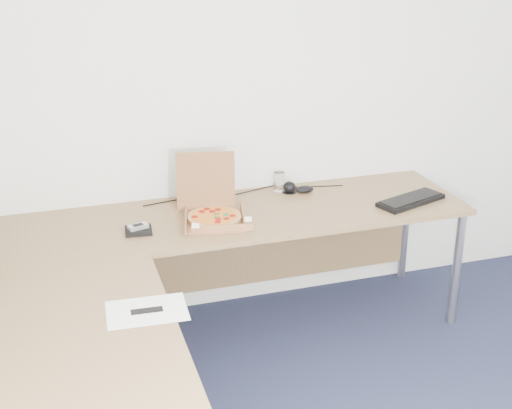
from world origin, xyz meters
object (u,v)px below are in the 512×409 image
object	(u,v)px
drinking_glass	(279,182)
keyboard	(411,200)
desk	(201,259)
wallet	(139,231)
pizza_box	(214,213)

from	to	relation	value
drinking_glass	keyboard	xyz separation A→B (m)	(0.64, -0.41, -0.04)
desk	wallet	world-z (taller)	wallet
desk	wallet	distance (m)	0.41
pizza_box	drinking_glass	world-z (taller)	pizza_box
drinking_glass	keyboard	size ratio (longest dim) A/B	0.27
keyboard	desk	bearing A→B (deg)	173.76
wallet	drinking_glass	bearing A→B (deg)	27.61
desk	wallet	bearing A→B (deg)	126.02
desk	drinking_glass	world-z (taller)	drinking_glass
desk	keyboard	xyz separation A→B (m)	(1.28, 0.29, 0.04)
drinking_glass	keyboard	bearing A→B (deg)	-32.22
drinking_glass	desk	bearing A→B (deg)	-132.77
drinking_glass	keyboard	distance (m)	0.76
pizza_box	drinking_glass	size ratio (longest dim) A/B	3.30
desk	drinking_glass	xyz separation A→B (m)	(0.64, 0.69, 0.09)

